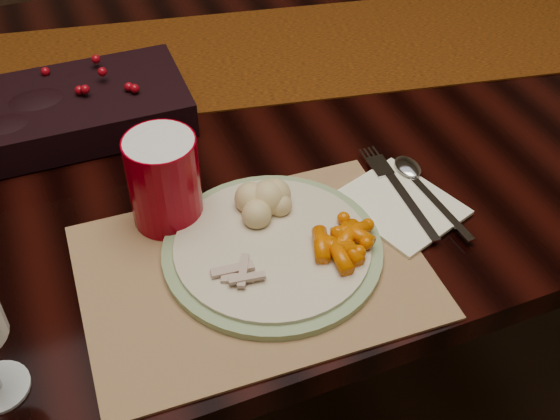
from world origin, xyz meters
name	(u,v)px	position (x,y,z in m)	size (l,w,h in m)	color
floor	(242,380)	(0.00, 0.00, 0.00)	(5.00, 5.00, 0.00)	black
dining_table	(234,271)	(0.00, 0.00, 0.38)	(1.80, 1.00, 0.75)	black
table_runner	(220,58)	(0.05, 0.15, 0.75)	(1.54, 0.32, 0.00)	black
centerpiece	(63,107)	(-0.24, 0.05, 0.79)	(0.37, 0.19, 0.07)	black
placemat_main	(253,271)	(-0.08, -0.33, 0.75)	(0.41, 0.30, 0.00)	#8A6042
dinner_plate	(272,248)	(-0.04, -0.32, 0.76)	(0.27, 0.27, 0.02)	beige
baby_carrots	(333,250)	(0.02, -0.36, 0.78)	(0.10, 0.08, 0.02)	#D15900
mashed_potatoes	(271,200)	(-0.02, -0.26, 0.79)	(0.08, 0.07, 0.04)	beige
turkey_shreds	(251,271)	(-0.09, -0.36, 0.78)	(0.07, 0.06, 0.02)	beige
napkin	(400,205)	(0.15, -0.30, 0.76)	(0.13, 0.15, 0.01)	white
fork	(403,195)	(0.16, -0.29, 0.76)	(0.03, 0.18, 0.00)	silver
spoon	(430,195)	(0.19, -0.30, 0.76)	(0.03, 0.17, 0.00)	white
red_cup	(164,181)	(-0.14, -0.21, 0.82)	(0.09, 0.09, 0.13)	maroon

